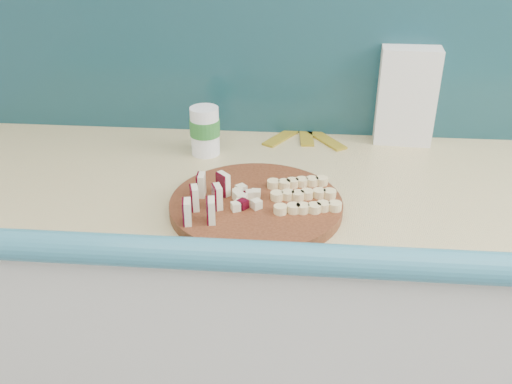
{
  "coord_description": "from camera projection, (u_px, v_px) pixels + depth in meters",
  "views": [
    {
      "loc": [
        -0.11,
        0.37,
        1.5
      ],
      "look_at": [
        -0.2,
        1.36,
        0.95
      ],
      "focal_mm": 40.0,
      "sensor_mm": 36.0,
      "label": 1
    }
  ],
  "objects": [
    {
      "name": "backsplash",
      "position": [
        392.0,
        39.0,
        1.39
      ],
      "size": [
        2.2,
        0.02,
        0.5
      ],
      "primitive_type": "cube",
      "color": "teal",
      "rests_on": "kitchen_counter"
    },
    {
      "name": "flour_bag",
      "position": [
        406.0,
        94.0,
        1.42
      ],
      "size": [
        0.15,
        0.11,
        0.24
      ],
      "primitive_type": "cube",
      "rotation": [
        0.0,
        0.0,
        -0.06
      ],
      "color": "white",
      "rests_on": "kitchen_counter"
    },
    {
      "name": "cutting_board",
      "position": [
        256.0,
        205.0,
        1.15
      ],
      "size": [
        0.41,
        0.41,
        0.02
      ],
      "primitive_type": "cylinder",
      "rotation": [
        0.0,
        0.0,
        0.2
      ],
      "color": "#431E0E",
      "rests_on": "kitchen_counter"
    },
    {
      "name": "kitchen_counter",
      "position": [
        375.0,
        340.0,
        1.47
      ],
      "size": [
        2.2,
        0.63,
        0.91
      ],
      "color": "silver",
      "rests_on": "ground"
    },
    {
      "name": "canister",
      "position": [
        205.0,
        130.0,
        1.37
      ],
      "size": [
        0.07,
        0.07,
        0.12
      ],
      "rotation": [
        0.0,
        0.0,
        0.13
      ],
      "color": "white",
      "rests_on": "kitchen_counter"
    },
    {
      "name": "banana_peel",
      "position": [
        305.0,
        136.0,
        1.49
      ],
      "size": [
        0.22,
        0.18,
        0.01
      ],
      "rotation": [
        0.0,
        0.0,
        -0.11
      ],
      "color": "gold",
      "rests_on": "kitchen_counter"
    },
    {
      "name": "apple_wedges",
      "position": [
        206.0,
        197.0,
        1.11
      ],
      "size": [
        0.07,
        0.15,
        0.05
      ],
      "color": "#EFE5BF",
      "rests_on": "cutting_board"
    },
    {
      "name": "apple_chunks",
      "position": [
        245.0,
        198.0,
        1.14
      ],
      "size": [
        0.05,
        0.06,
        0.02
      ],
      "color": "#FDF1CB",
      "rests_on": "cutting_board"
    },
    {
      "name": "banana_slices",
      "position": [
        303.0,
        195.0,
        1.15
      ],
      "size": [
        0.15,
        0.15,
        0.02
      ],
      "color": "#F6DD96",
      "rests_on": "cutting_board"
    }
  ]
}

